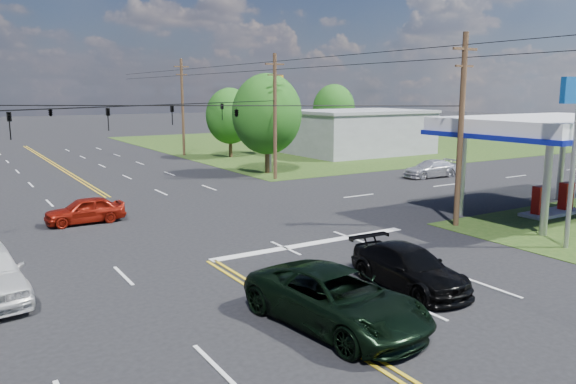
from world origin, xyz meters
TOP-DOWN VIEW (x-y plane):
  - ground at (0.00, 12.00)m, footprint 280.00×280.00m
  - grass_ne at (35.00, 44.00)m, footprint 46.00×48.00m
  - stop_bar at (5.00, 4.00)m, footprint 10.00×0.50m
  - retail_ne at (30.00, 32.00)m, footprint 14.00×10.00m
  - gas_canopy at (19.50, 2.00)m, footprint 12.20×8.20m
  - pole_se at (13.00, 3.00)m, footprint 1.60×0.28m
  - pole_ne at (13.00, 21.00)m, footprint 1.60×0.28m
  - pole_right_far at (13.00, 40.00)m, footprint 1.60×0.28m
  - span_wire_signals at (0.00, 12.00)m, footprint 26.00×18.00m
  - power_lines at (0.00, 10.00)m, footprint 26.04×100.00m
  - tree_right_a at (14.00, 24.00)m, footprint 5.70×5.70m
  - tree_right_b at (16.50, 36.00)m, footprint 4.94×4.94m
  - tree_far_r at (34.00, 42.00)m, footprint 5.32×5.32m
  - pickup_dkgreen at (0.50, -3.71)m, footprint 3.52×6.27m
  - suv_black at (4.58, -2.42)m, footprint 2.22×5.00m
  - sedan_red at (-2.79, 13.49)m, footprint 3.97×1.62m
  - sedan_far at (23.94, 15.39)m, footprint 4.79×2.22m
  - polesign_ne at (14.55, 24.47)m, footprint 2.17×1.00m

SIDE VIEW (x-z plane):
  - ground at x=0.00m, z-range 0.00..0.00m
  - grass_ne at x=35.00m, z-range -0.01..0.01m
  - stop_bar at x=5.00m, z-range -0.01..0.01m
  - sedan_red at x=-2.79m, z-range 0.00..1.35m
  - sedan_far at x=23.94m, z-range 0.00..1.36m
  - suv_black at x=4.58m, z-range 0.00..1.43m
  - pickup_dkgreen at x=0.50m, z-range 0.00..1.65m
  - retail_ne at x=30.00m, z-range 0.00..4.40m
  - tree_right_b at x=16.50m, z-range 0.68..7.76m
  - tree_far_r at x=34.00m, z-range 0.73..8.36m
  - gas_canopy at x=19.50m, z-range 2.04..7.39m
  - tree_right_a at x=14.00m, z-range 0.78..8.96m
  - pole_se at x=13.00m, z-range 0.17..9.67m
  - pole_ne at x=13.00m, z-range 0.17..9.67m
  - pole_right_far at x=13.00m, z-range 0.17..10.17m
  - span_wire_signals at x=0.00m, z-range 5.43..6.56m
  - polesign_ne at x=14.55m, z-range 2.25..10.31m
  - power_lines at x=0.00m, z-range 8.28..8.92m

